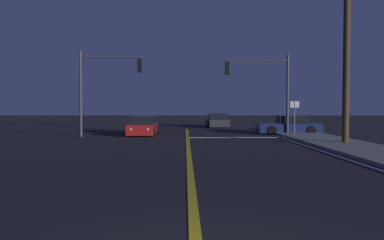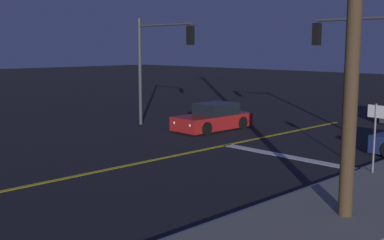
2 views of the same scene
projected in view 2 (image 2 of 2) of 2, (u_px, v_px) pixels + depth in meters
name	position (u px, v px, depth m)	size (l,w,h in m)	color
lane_line_center	(12.00, 189.00, 14.38)	(0.20, 37.26, 0.01)	gold
stop_bar	(288.00, 156.00, 18.68)	(6.25, 0.50, 0.01)	white
car_distant_tail_red	(213.00, 118.00, 24.70)	(1.92, 4.27, 1.34)	maroon
traffic_signal_near_right	(378.00, 57.00, 18.09)	(4.50, 0.28, 5.62)	#38383D
traffic_signal_far_left	(158.00, 54.00, 24.91)	(4.11, 0.28, 5.65)	#38383D
street_sign_corner	(375.00, 128.00, 15.53)	(0.56, 0.09, 2.38)	slate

